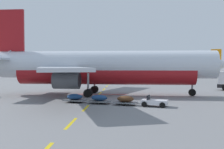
{
  "coord_description": "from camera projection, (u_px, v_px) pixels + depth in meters",
  "views": [
    {
      "loc": [
        22.12,
        -17.96,
        4.28
      ],
      "look_at": [
        19.99,
        19.93,
        2.94
      ],
      "focal_mm": 44.78,
      "sensor_mm": 36.0,
      "label": 1
    }
  ],
  "objects": [
    {
      "name": "airliner_foreground",
      "position": [
        101.0,
        67.0,
        39.1
      ],
      "size": [
        34.77,
        34.6,
        12.2
      ],
      "color": "silver",
      "rests_on": "ground"
    },
    {
      "name": "terminal_satellite",
      "position": [
        75.0,
        63.0,
        165.73
      ],
      "size": [
        73.13,
        24.5,
        11.74
      ],
      "color": "#9E998E",
      "rests_on": "ground"
    },
    {
      "name": "airliner_mid_left",
      "position": [
        186.0,
        68.0,
        104.79
      ],
      "size": [
        26.51,
        25.03,
        9.81
      ],
      "color": "white",
      "rests_on": "ground"
    },
    {
      "name": "baggage_train",
      "position": [
        112.0,
        99.0,
        30.02
      ],
      "size": [
        11.54,
        4.71,
        1.14
      ],
      "color": "silver",
      "rests_on": "ground"
    },
    {
      "name": "apron_paint_markings",
      "position": [
        108.0,
        85.0,
        57.39
      ],
      "size": [
        8.0,
        97.66,
        0.01
      ],
      "color": "yellow",
      "rests_on": "ground"
    },
    {
      "name": "ground",
      "position": [
        215.0,
        86.0,
        56.98
      ],
      "size": [
        400.0,
        400.0,
        0.0
      ],
      "primitive_type": "plane",
      "color": "slate"
    }
  ]
}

